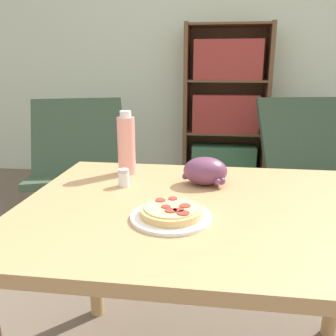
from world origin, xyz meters
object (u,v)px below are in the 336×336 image
at_px(pizza_on_plate, 171,214).
at_px(bookshelf, 225,111).
at_px(grape_bunch, 205,171).
at_px(lounge_chair_near, 81,184).
at_px(drink_bottle, 126,145).
at_px(lounge_chair_far, 309,180).
at_px(salt_shaker, 124,178).

xyz_separation_m(pizza_on_plate, bookshelf, (0.20, 2.55, -0.03)).
relative_size(grape_bunch, bookshelf, 0.10).
bearing_deg(bookshelf, grape_bunch, -93.06).
distance_m(lounge_chair_near, bookshelf, 1.56).
distance_m(drink_bottle, lounge_chair_far, 1.84).
relative_size(pizza_on_plate, drink_bottle, 0.92).
height_order(grape_bunch, drink_bottle, drink_bottle).
xyz_separation_m(drink_bottle, lounge_chair_far, (1.05, 1.40, -0.55)).
relative_size(salt_shaker, bookshelf, 0.04).
distance_m(pizza_on_plate, salt_shaker, 0.32).
height_order(pizza_on_plate, grape_bunch, grape_bunch).
distance_m(drink_bottle, lounge_chair_near, 1.37).
distance_m(drink_bottle, salt_shaker, 0.18).
xyz_separation_m(salt_shaker, lounge_chair_far, (1.03, 1.55, -0.47)).
height_order(salt_shaker, lounge_chair_near, lounge_chair_near).
relative_size(lounge_chair_near, lounge_chair_far, 1.08).
xyz_separation_m(pizza_on_plate, lounge_chair_near, (-0.85, 1.48, -0.45)).
distance_m(grape_bunch, lounge_chair_far, 1.74).
bearing_deg(bookshelf, lounge_chair_far, -49.87).
distance_m(salt_shaker, lounge_chair_far, 1.92).
xyz_separation_m(grape_bunch, lounge_chair_far, (0.75, 1.50, -0.48)).
bearing_deg(lounge_chair_far, pizza_on_plate, -126.26).
bearing_deg(drink_bottle, bookshelf, 78.86).
bearing_deg(salt_shaker, pizza_on_plate, -51.81).
height_order(drink_bottle, lounge_chair_far, drink_bottle).
xyz_separation_m(pizza_on_plate, grape_bunch, (0.08, 0.31, 0.03)).
xyz_separation_m(grape_bunch, bookshelf, (0.12, 2.24, -0.06)).
height_order(lounge_chair_near, bookshelf, bookshelf).
height_order(pizza_on_plate, salt_shaker, salt_shaker).
bearing_deg(lounge_chair_far, salt_shaker, -134.94).
bearing_deg(pizza_on_plate, grape_bunch, 74.99).
xyz_separation_m(salt_shaker, bookshelf, (0.40, 2.30, -0.05)).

